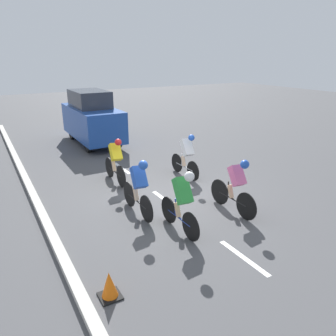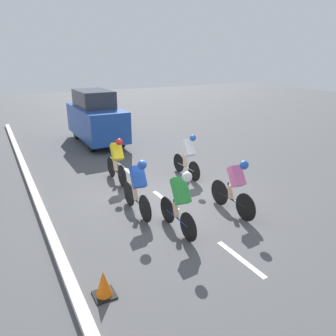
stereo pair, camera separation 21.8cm
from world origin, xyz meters
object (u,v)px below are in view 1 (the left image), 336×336
(cyclist_blue, at_px, (139,186))
(traffic_cone, at_px, (109,285))
(cyclist_pink, at_px, (236,185))
(cyclist_green, at_px, (182,200))
(cyclist_yellow, at_px, (115,160))
(support_car, at_px, (92,118))
(cyclist_white, at_px, (186,154))

(cyclist_blue, xyz_separation_m, traffic_cone, (1.74, 2.50, -0.57))
(cyclist_pink, height_order, cyclist_green, cyclist_green)
(cyclist_yellow, relative_size, support_car, 0.41)
(cyclist_green, relative_size, cyclist_white, 0.98)
(cyclist_yellow, xyz_separation_m, support_car, (-0.93, -5.17, 0.40))
(cyclist_blue, distance_m, traffic_cone, 3.10)
(cyclist_blue, bearing_deg, cyclist_yellow, -97.69)
(cyclist_pink, relative_size, traffic_cone, 3.57)
(cyclist_pink, bearing_deg, cyclist_white, -97.20)
(cyclist_blue, bearing_deg, cyclist_green, 109.78)
(cyclist_pink, bearing_deg, traffic_cone, 19.34)
(cyclist_green, height_order, support_car, support_car)
(cyclist_white, relative_size, traffic_cone, 3.37)
(cyclist_pink, xyz_separation_m, support_car, (0.93, -8.67, 0.40))
(support_car, bearing_deg, traffic_cone, 73.39)
(cyclist_pink, bearing_deg, support_car, -83.88)
(cyclist_blue, relative_size, traffic_cone, 3.50)
(support_car, bearing_deg, cyclist_blue, 80.57)
(support_car, height_order, traffic_cone, support_car)
(cyclist_blue, relative_size, support_car, 0.41)
(cyclist_green, bearing_deg, cyclist_white, -124.78)
(cyclist_green, height_order, traffic_cone, cyclist_green)
(cyclist_pink, xyz_separation_m, cyclist_white, (-0.36, -2.83, 0.00))
(cyclist_yellow, bearing_deg, cyclist_blue, 82.31)
(cyclist_green, bearing_deg, traffic_cone, 28.82)
(traffic_cone, bearing_deg, support_car, -106.61)
(cyclist_yellow, height_order, cyclist_green, cyclist_green)
(cyclist_green, distance_m, support_car, 8.88)
(support_car, bearing_deg, cyclist_green, 84.87)
(cyclist_green, height_order, cyclist_white, cyclist_green)
(cyclist_pink, xyz_separation_m, traffic_cone, (3.93, 1.38, -0.54))
(cyclist_green, bearing_deg, cyclist_blue, -70.22)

